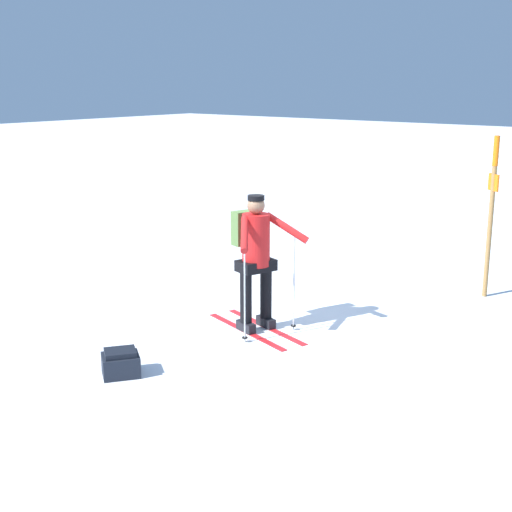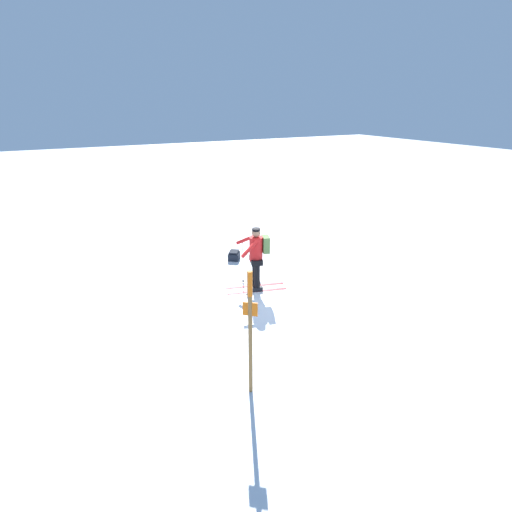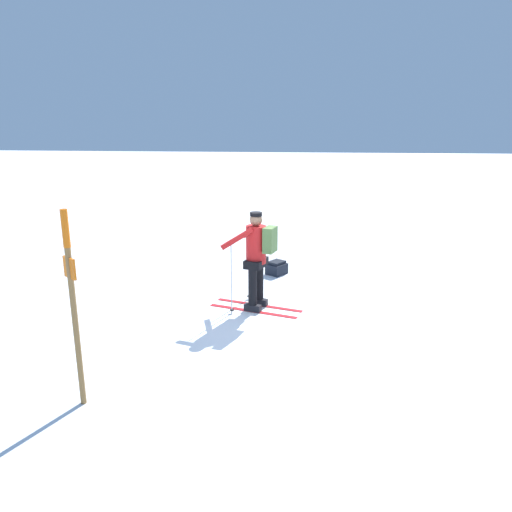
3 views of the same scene
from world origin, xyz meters
name	(u,v)px [view 1 (image 1 of 3)]	position (x,y,z in m)	size (l,w,h in m)	color
ground_plane	(294,314)	(0.00, 0.00, 0.00)	(80.00, 80.00, 0.00)	white
skier	(255,253)	(-0.79, 0.05, 1.01)	(1.04, 1.68, 1.74)	red
dropped_backpack	(121,363)	(-2.84, 0.29, 0.14)	(0.52, 0.50, 0.29)	black
trail_marker	(492,203)	(2.43, -1.73, 1.39)	(0.17, 0.20, 2.35)	olive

